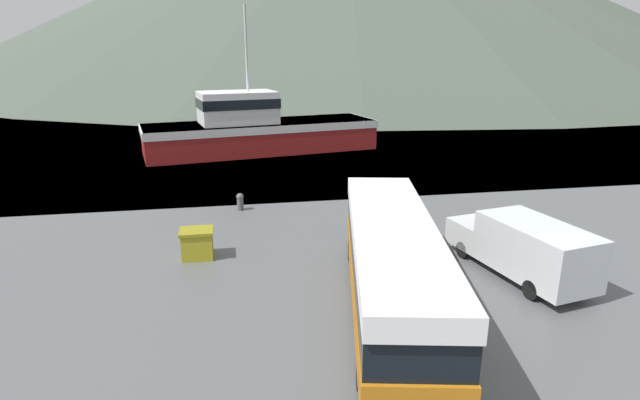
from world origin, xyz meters
name	(u,v)px	position (x,y,z in m)	size (l,w,h in m)	color
water_surface	(255,80)	(0.00, 141.74, 0.00)	(240.00, 240.00, 0.00)	slate
tour_bus	(392,261)	(-2.08, 9.10, 1.74)	(4.86, 11.92, 3.06)	#B26614
delivery_van	(524,246)	(3.62, 10.70, 1.21)	(3.31, 6.54, 2.27)	silver
fishing_boat	(257,129)	(-4.96, 36.97, 1.91)	(19.99, 9.35, 11.73)	maroon
storage_bin	(197,243)	(-8.63, 14.65, 0.63)	(1.37, 1.13, 1.23)	olive
mooring_bollard	(240,201)	(-6.75, 20.84, 0.51)	(0.40, 0.40, 0.94)	#4C4C51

